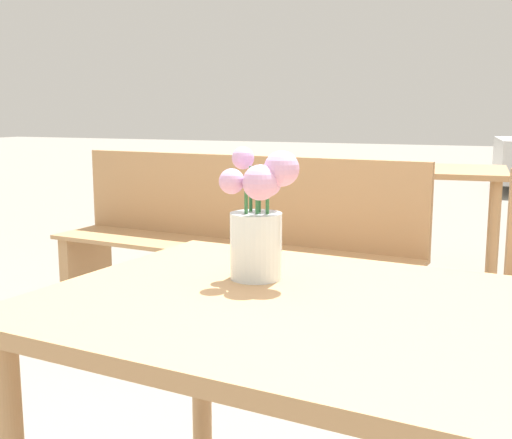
# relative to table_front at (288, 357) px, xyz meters

# --- Properties ---
(table_front) EXTENTS (0.94, 0.79, 0.72)m
(table_front) POSITION_rel_table_front_xyz_m (0.00, 0.00, 0.00)
(table_front) COLOR tan
(table_front) RESTS_ON ground_plane
(flower_vase) EXTENTS (0.16, 0.14, 0.26)m
(flower_vase) POSITION_rel_table_front_xyz_m (-0.10, 0.11, 0.22)
(flower_vase) COLOR silver
(flower_vase) RESTS_ON table_front
(bench_near) EXTENTS (1.80, 0.48, 0.85)m
(bench_near) POSITION_rel_table_front_xyz_m (-0.88, 1.58, -0.14)
(bench_near) COLOR tan
(bench_near) RESTS_ON ground_plane
(table_back) EXTENTS (0.76, 0.77, 0.74)m
(table_back) POSITION_rel_table_front_xyz_m (-0.11, 2.67, -0.01)
(table_back) COLOR tan
(table_back) RESTS_ON ground_plane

